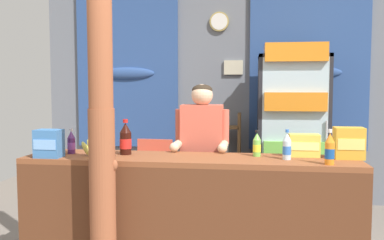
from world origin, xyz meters
name	(u,v)px	position (x,y,z in m)	size (l,w,h in m)	color
back_wall_curtained	(224,88)	(-0.01, 2.75, 1.46)	(4.72, 0.22, 2.82)	slate
stall_counter	(187,208)	(-0.13, 0.40, 0.56)	(2.55, 0.51, 0.93)	brown
timber_post	(101,117)	(-0.69, 0.12, 1.26)	(0.20, 0.18, 2.64)	#995133
drink_fridge	(292,123)	(0.80, 2.19, 1.07)	(0.78, 0.65, 1.94)	#232328
bottle_shelf_rack	(221,158)	(-0.02, 2.42, 0.60)	(0.48, 0.28, 1.16)	brown
plastic_lawn_chair	(152,172)	(-0.78, 1.96, 0.49)	(0.46, 0.46, 0.86)	#E5563D
shopkeeper	(202,148)	(-0.09, 0.98, 0.94)	(0.48, 0.42, 1.49)	#28282D
soda_bottle_cola	(126,140)	(-0.65, 0.55, 1.05)	(0.09, 0.09, 0.28)	black
soda_bottle_lime_soda	(257,145)	(0.38, 0.60, 1.02)	(0.06, 0.06, 0.20)	#75C64C
soda_bottle_orange_soda	(330,150)	(0.87, 0.32, 1.04)	(0.07, 0.07, 0.25)	orange
soda_bottle_grape_soda	(71,143)	(-1.10, 0.53, 1.02)	(0.06, 0.06, 0.20)	#56286B
soda_bottle_water	(287,147)	(0.60, 0.48, 1.03)	(0.06, 0.06, 0.22)	silver
snack_box_biscuit	(49,143)	(-1.19, 0.33, 1.04)	(0.19, 0.14, 0.21)	#3D75B7
snack_box_choco_powder	(349,143)	(1.06, 0.59, 1.05)	(0.21, 0.16, 0.24)	gold
snack_box_instant_noodle	(304,145)	(0.74, 0.65, 1.02)	(0.23, 0.14, 0.17)	#EAD14C
banana_bunch	(97,148)	(-0.85, 0.45, 0.99)	(0.28, 0.07, 0.16)	#CCC14C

